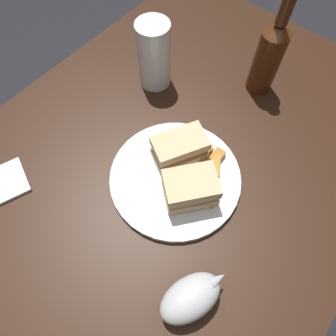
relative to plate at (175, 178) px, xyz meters
name	(u,v)px	position (x,y,z in m)	size (l,w,h in m)	color
ground_plane	(165,245)	(0.00, 0.04, -0.73)	(6.00, 6.00, 0.00)	black
dining_table	(164,219)	(0.00, 0.04, -0.37)	(1.26, 0.85, 0.72)	black
plate	(175,178)	(0.00, 0.00, 0.00)	(0.28, 0.28, 0.02)	white
sandwich_half_left	(190,188)	(-0.01, -0.05, 0.04)	(0.13, 0.12, 0.07)	#CCB284
sandwich_half_right	(180,148)	(0.05, 0.02, 0.04)	(0.13, 0.11, 0.06)	#CCB284
potato_wedge_front	(203,153)	(0.08, -0.02, 0.02)	(0.04, 0.02, 0.02)	#B77F33
potato_wedge_middle	(195,147)	(0.08, 0.01, 0.02)	(0.04, 0.02, 0.02)	gold
potato_wedge_back	(207,195)	(0.01, -0.08, 0.02)	(0.05, 0.02, 0.02)	gold
potato_wedge_left_edge	(215,160)	(0.08, -0.04, 0.02)	(0.05, 0.02, 0.02)	#AD702D
potato_wedge_right_edge	(216,167)	(0.07, -0.06, 0.02)	(0.05, 0.02, 0.02)	#B77F33
pint_glass	(154,59)	(0.19, 0.22, 0.07)	(0.08, 0.08, 0.17)	white
gravy_boat	(191,297)	(-0.17, -0.17, 0.04)	(0.13, 0.10, 0.07)	#B7B7BC
cider_bottle	(269,56)	(0.35, 0.00, 0.09)	(0.06, 0.06, 0.25)	#47230F
napkin	(0,185)	(-0.25, 0.28, 0.00)	(0.11, 0.09, 0.01)	white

